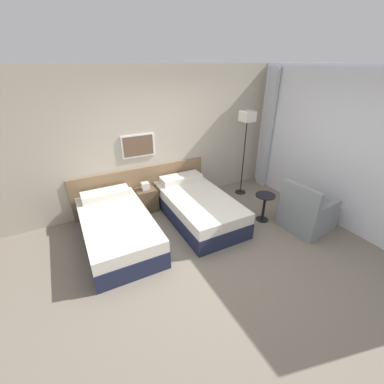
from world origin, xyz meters
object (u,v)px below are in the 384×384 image
Objects in this scene: side_table at (264,203)px; armchair at (307,214)px; bed_near_door at (117,228)px; bed_near_window at (198,207)px; nightstand at (147,199)px; floor_lamp at (247,125)px.

armchair is (0.50, -0.55, -0.07)m from side_table.
bed_near_door is at bearing 166.46° from side_table.
bed_near_door reaches higher than side_table.
bed_near_window is (1.53, 0.00, 0.00)m from bed_near_door.
armchair is at bearing -47.90° from side_table.
nightstand is 3.04m from armchair.
bed_near_window reaches higher than side_table.
floor_lamp is 1.68m from side_table.
floor_lamp is at bearing -6.60° from nightstand.
bed_near_door is 3.32m from armchair.
armchair reaches higher than bed_near_door.
side_table is at bearing 36.52° from armchair.
side_table is (2.60, -0.63, 0.11)m from bed_near_door.
bed_near_door is 1.00× the size of bed_near_window.
armchair is (1.57, -1.18, 0.04)m from bed_near_window.
bed_near_door is 3.64× the size of side_table.
bed_near_window is at bearing -160.32° from floor_lamp.
armchair is at bearing -84.48° from floor_lamp.
nightstand is at bearing 135.29° from bed_near_window.
floor_lamp is 3.40× the size of side_table.
bed_near_window is 1.08m from nightstand.
nightstand is 2.56m from floor_lamp.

